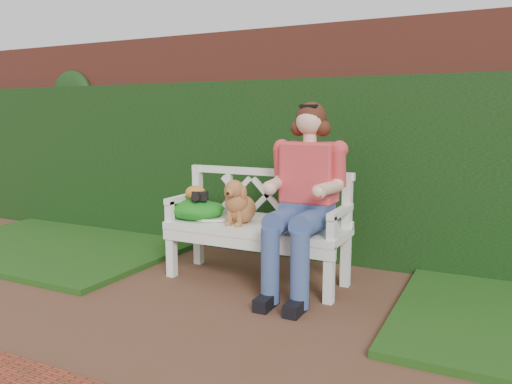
% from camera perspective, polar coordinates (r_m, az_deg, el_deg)
% --- Properties ---
extents(ground, '(60.00, 60.00, 0.00)m').
position_cam_1_polar(ground, '(3.52, -5.14, -14.13)').
color(ground, brown).
extents(brick_wall, '(10.00, 0.30, 2.20)m').
position_cam_1_polar(brick_wall, '(4.96, 6.30, 5.63)').
color(brick_wall, brown).
rests_on(brick_wall, ground).
extents(ivy_hedge, '(10.00, 0.18, 1.70)m').
position_cam_1_polar(ivy_hedge, '(4.78, 5.34, 2.52)').
color(ivy_hedge, '#1B4615').
rests_on(ivy_hedge, ground).
extents(grass_left, '(2.60, 2.00, 0.05)m').
position_cam_1_polar(grass_left, '(5.66, -21.36, -5.56)').
color(grass_left, '#11340A').
rests_on(grass_left, ground).
extents(garden_bench, '(1.63, 0.74, 0.48)m').
position_cam_1_polar(garden_bench, '(4.15, 0.00, -6.98)').
color(garden_bench, white).
rests_on(garden_bench, ground).
extents(seated_woman, '(0.89, 1.01, 1.47)m').
position_cam_1_polar(seated_woman, '(3.85, 5.80, -0.68)').
color(seated_woman, '#FF5C61').
rests_on(seated_woman, ground).
extents(dog, '(0.32, 0.39, 0.38)m').
position_cam_1_polar(dog, '(4.09, -1.87, -1.03)').
color(dog, '#A26B44').
rests_on(dog, garden_bench).
extents(tennis_racket, '(0.73, 0.38, 0.03)m').
position_cam_1_polar(tennis_racket, '(4.32, -5.54, -2.87)').
color(tennis_racket, white).
rests_on(tennis_racket, garden_bench).
extents(green_bag, '(0.55, 0.47, 0.17)m').
position_cam_1_polar(green_bag, '(4.33, -6.85, -1.97)').
color(green_bag, '#1D862A').
rests_on(green_bag, garden_bench).
extents(camera_item, '(0.14, 0.12, 0.08)m').
position_cam_1_polar(camera_item, '(4.26, -6.41, -0.43)').
color(camera_item, black).
rests_on(camera_item, green_bag).
extents(baseball_glove, '(0.21, 0.17, 0.12)m').
position_cam_1_polar(baseball_glove, '(4.32, -6.92, -0.07)').
color(baseball_glove, '#C67629').
rests_on(baseball_glove, green_bag).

